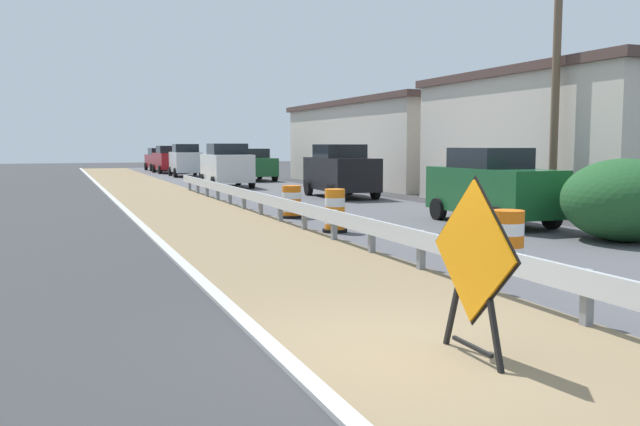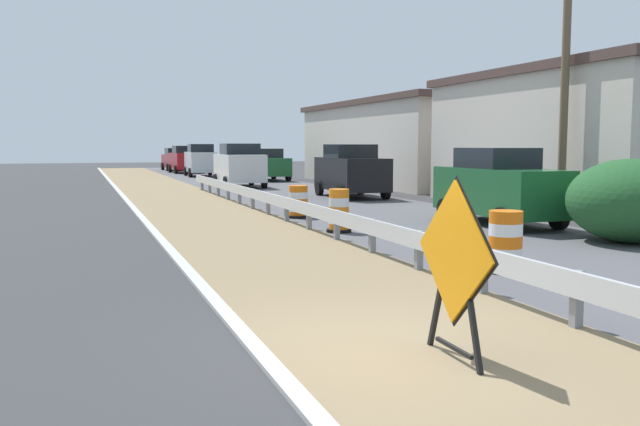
{
  "view_description": "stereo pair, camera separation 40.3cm",
  "coord_description": "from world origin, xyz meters",
  "px_view_note": "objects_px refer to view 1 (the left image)",
  "views": [
    {
      "loc": [
        -3.42,
        -6.46,
        2.21
      ],
      "look_at": [
        1.52,
        6.28,
        0.84
      ],
      "focal_mm": 38.36,
      "sensor_mm": 36.0,
      "label": 1
    },
    {
      "loc": [
        -3.04,
        -6.6,
        2.21
      ],
      "look_at": [
        1.52,
        6.28,
        0.84
      ],
      "focal_mm": 38.36,
      "sensor_mm": 36.0,
      "label": 2
    }
  ],
  "objects_px": {
    "warning_sign_diamond": "(473,259)",
    "car_trailing_far_lane": "(227,165)",
    "car_trailing_near_lane": "(492,186)",
    "car_mid_far_lane": "(253,164)",
    "traffic_barrel_nearest": "(507,244)",
    "traffic_barrel_close": "(335,213)",
    "car_lead_near_lane": "(185,160)",
    "car_distant_a": "(341,171)",
    "car_lead_far_lane": "(169,159)",
    "traffic_barrel_mid": "(292,203)",
    "utility_pole_near": "(556,66)",
    "car_distant_b": "(159,159)"
  },
  "relations": [
    {
      "from": "car_lead_far_lane",
      "to": "car_trailing_far_lane",
      "type": "bearing_deg",
      "value": 178.24
    },
    {
      "from": "car_mid_far_lane",
      "to": "car_lead_far_lane",
      "type": "bearing_deg",
      "value": -168.04
    },
    {
      "from": "car_lead_near_lane",
      "to": "car_distant_a",
      "type": "distance_m",
      "value": 21.27
    },
    {
      "from": "car_lead_near_lane",
      "to": "car_trailing_near_lane",
      "type": "xyz_separation_m",
      "value": [
        2.9,
        -31.57,
        -0.06
      ]
    },
    {
      "from": "car_mid_far_lane",
      "to": "car_distant_a",
      "type": "distance_m",
      "value": 14.37
    },
    {
      "from": "warning_sign_diamond",
      "to": "traffic_barrel_nearest",
      "type": "distance_m",
      "value": 5.22
    },
    {
      "from": "car_mid_far_lane",
      "to": "car_distant_b",
      "type": "distance_m",
      "value": 18.52
    },
    {
      "from": "car_trailing_near_lane",
      "to": "car_lead_far_lane",
      "type": "relative_size",
      "value": 1.06
    },
    {
      "from": "traffic_barrel_mid",
      "to": "traffic_barrel_nearest",
      "type": "bearing_deg",
      "value": -85.78
    },
    {
      "from": "traffic_barrel_mid",
      "to": "car_lead_far_lane",
      "type": "bearing_deg",
      "value": 87.34
    },
    {
      "from": "traffic_barrel_nearest",
      "to": "traffic_barrel_mid",
      "type": "height_order",
      "value": "traffic_barrel_nearest"
    },
    {
      "from": "traffic_barrel_mid",
      "to": "car_distant_b",
      "type": "relative_size",
      "value": 0.22
    },
    {
      "from": "traffic_barrel_close",
      "to": "utility_pole_near",
      "type": "relative_size",
      "value": 0.13
    },
    {
      "from": "traffic_barrel_mid",
      "to": "car_mid_far_lane",
      "type": "xyz_separation_m",
      "value": [
        4.73,
        21.33,
        0.54
      ]
    },
    {
      "from": "car_lead_near_lane",
      "to": "car_mid_far_lane",
      "type": "bearing_deg",
      "value": -154.47
    },
    {
      "from": "car_lead_near_lane",
      "to": "car_mid_far_lane",
      "type": "xyz_separation_m",
      "value": [
        2.95,
        -6.72,
        -0.13
      ]
    },
    {
      "from": "traffic_barrel_nearest",
      "to": "car_lead_near_lane",
      "type": "distance_m",
      "value": 37.68
    },
    {
      "from": "car_lead_near_lane",
      "to": "car_trailing_far_lane",
      "type": "bearing_deg",
      "value": -178.64
    },
    {
      "from": "traffic_barrel_close",
      "to": "car_lead_near_lane",
      "type": "height_order",
      "value": "car_lead_near_lane"
    },
    {
      "from": "car_distant_b",
      "to": "warning_sign_diamond",
      "type": "bearing_deg",
      "value": 173.58
    },
    {
      "from": "traffic_barrel_nearest",
      "to": "car_trailing_near_lane",
      "type": "xyz_separation_m",
      "value": [
        3.97,
        6.09,
        0.57
      ]
    },
    {
      "from": "warning_sign_diamond",
      "to": "utility_pole_near",
      "type": "height_order",
      "value": "utility_pole_near"
    },
    {
      "from": "car_distant_b",
      "to": "traffic_barrel_nearest",
      "type": "bearing_deg",
      "value": 177.11
    },
    {
      "from": "car_lead_far_lane",
      "to": "car_trailing_far_lane",
      "type": "xyz_separation_m",
      "value": [
        0.09,
        -18.71,
        0.07
      ]
    },
    {
      "from": "traffic_barrel_nearest",
      "to": "car_trailing_far_lane",
      "type": "height_order",
      "value": "car_trailing_far_lane"
    },
    {
      "from": "traffic_barrel_close",
      "to": "car_distant_a",
      "type": "height_order",
      "value": "car_distant_a"
    },
    {
      "from": "traffic_barrel_close",
      "to": "car_distant_b",
      "type": "distance_m",
      "value": 43.21
    },
    {
      "from": "car_mid_far_lane",
      "to": "car_trailing_near_lane",
      "type": "bearing_deg",
      "value": -1.96
    },
    {
      "from": "car_lead_near_lane",
      "to": "utility_pole_near",
      "type": "distance_m",
      "value": 31.68
    },
    {
      "from": "warning_sign_diamond",
      "to": "car_trailing_far_lane",
      "type": "relative_size",
      "value": 0.41
    },
    {
      "from": "warning_sign_diamond",
      "to": "car_trailing_near_lane",
      "type": "xyz_separation_m",
      "value": [
        7.33,
        10.05,
        0.02
      ]
    },
    {
      "from": "car_trailing_near_lane",
      "to": "car_lead_far_lane",
      "type": "distance_m",
      "value": 37.78
    },
    {
      "from": "warning_sign_diamond",
      "to": "car_distant_b",
      "type": "relative_size",
      "value": 0.43
    },
    {
      "from": "car_trailing_near_lane",
      "to": "traffic_barrel_close",
      "type": "bearing_deg",
      "value": -88.35
    },
    {
      "from": "car_lead_far_lane",
      "to": "traffic_barrel_close",
      "type": "bearing_deg",
      "value": 175.45
    },
    {
      "from": "car_lead_near_lane",
      "to": "car_trailing_near_lane",
      "type": "relative_size",
      "value": 0.94
    },
    {
      "from": "traffic_barrel_close",
      "to": "car_lead_near_lane",
      "type": "bearing_deg",
      "value": 86.65
    },
    {
      "from": "traffic_barrel_close",
      "to": "traffic_barrel_mid",
      "type": "height_order",
      "value": "traffic_barrel_close"
    },
    {
      "from": "car_trailing_near_lane",
      "to": "car_mid_far_lane",
      "type": "distance_m",
      "value": 24.85
    },
    {
      "from": "warning_sign_diamond",
      "to": "traffic_barrel_close",
      "type": "bearing_deg",
      "value": -103.49
    },
    {
      "from": "traffic_barrel_close",
      "to": "car_trailing_near_lane",
      "type": "relative_size",
      "value": 0.25
    },
    {
      "from": "traffic_barrel_nearest",
      "to": "car_distant_a",
      "type": "distance_m",
      "value": 17.02
    },
    {
      "from": "car_distant_a",
      "to": "car_lead_far_lane",
      "type": "bearing_deg",
      "value": -171.92
    },
    {
      "from": "car_trailing_near_lane",
      "to": "car_mid_far_lane",
      "type": "height_order",
      "value": "car_trailing_near_lane"
    },
    {
      "from": "traffic_barrel_nearest",
      "to": "car_trailing_near_lane",
      "type": "height_order",
      "value": "car_trailing_near_lane"
    },
    {
      "from": "traffic_barrel_nearest",
      "to": "utility_pole_near",
      "type": "xyz_separation_m",
      "value": [
        6.5,
        6.63,
        4.01
      ]
    },
    {
      "from": "car_trailing_far_lane",
      "to": "utility_pole_near",
      "type": "relative_size",
      "value": 0.54
    },
    {
      "from": "car_lead_near_lane",
      "to": "car_distant_a",
      "type": "relative_size",
      "value": 0.95
    },
    {
      "from": "traffic_barrel_mid",
      "to": "car_lead_near_lane",
      "type": "xyz_separation_m",
      "value": [
        1.78,
        28.05,
        0.68
      ]
    },
    {
      "from": "traffic_barrel_nearest",
      "to": "car_mid_far_lane",
      "type": "relative_size",
      "value": 0.24
    }
  ]
}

